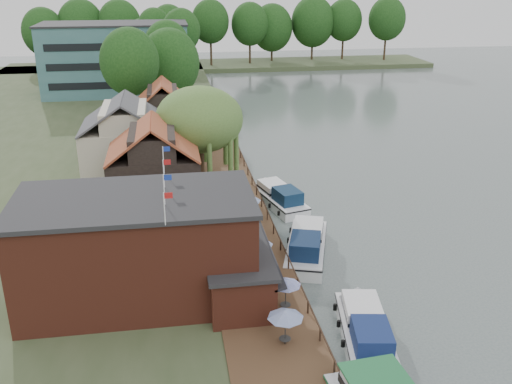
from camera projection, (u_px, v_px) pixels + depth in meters
name	position (u px, v px, depth m)	size (l,w,h in m)	color
ground	(360.00, 282.00, 42.56)	(260.00, 260.00, 0.00)	#495554
land_bank	(35.00, 155.00, 70.21)	(50.00, 140.00, 1.00)	#384728
quay_deck	(237.00, 222.00, 50.21)	(6.00, 50.00, 0.10)	#47301E
quay_rail	(266.00, 213.00, 50.90)	(0.20, 49.00, 1.00)	black
pub	(168.00, 246.00, 37.91)	(20.00, 11.00, 7.30)	maroon
hotel_block	(116.00, 58.00, 101.17)	(25.40, 12.40, 12.30)	#38666B
cottage_a	(154.00, 166.00, 51.35)	(8.60, 7.60, 8.50)	black
cottage_b	(126.00, 138.00, 60.11)	(9.60, 8.60, 8.50)	beige
cottage_c	(164.00, 116.00, 68.98)	(7.60, 7.60, 8.50)	black
willow	(200.00, 139.00, 56.26)	(8.60, 8.60, 10.43)	#476B2D
umbrella_0	(285.00, 327.00, 33.33)	(2.16, 2.16, 2.38)	navy
umbrella_1	(286.00, 294.00, 36.76)	(1.99, 1.99, 2.38)	navy
umbrella_2	(258.00, 276.00, 38.93)	(1.98, 1.98, 2.38)	navy
umbrella_3	(256.00, 253.00, 42.06)	(2.46, 2.46, 2.38)	navy
umbrella_4	(240.00, 229.00, 45.87)	(2.34, 2.34, 2.38)	navy
umbrella_5	(246.00, 222.00, 47.16)	(2.18, 2.18, 2.38)	navy
umbrella_6	(248.00, 208.00, 50.09)	(2.25, 2.25, 2.38)	navy
cruiser_0	(366.00, 327.00, 35.23)	(3.16, 9.77, 2.36)	silver
cruiser_1	(307.00, 241.00, 46.16)	(3.32, 10.27, 2.50)	silver
cruiser_2	(279.00, 195.00, 56.09)	(3.07, 9.50, 2.29)	white
bank_tree_0	(131.00, 81.00, 76.16)	(7.83, 7.83, 13.98)	#143811
bank_tree_1	(170.00, 74.00, 83.69)	(8.75, 8.75, 13.15)	#143811
bank_tree_2	(168.00, 63.00, 92.06)	(7.38, 7.38, 13.55)	#143811
bank_tree_3	(182.00, 46.00, 110.63)	(7.32, 7.32, 14.16)	#143811
bank_tree_4	(155.00, 43.00, 116.26)	(6.75, 6.75, 13.88)	#143811
bank_tree_5	(145.00, 45.00, 123.13)	(7.87, 7.87, 11.44)	#143811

